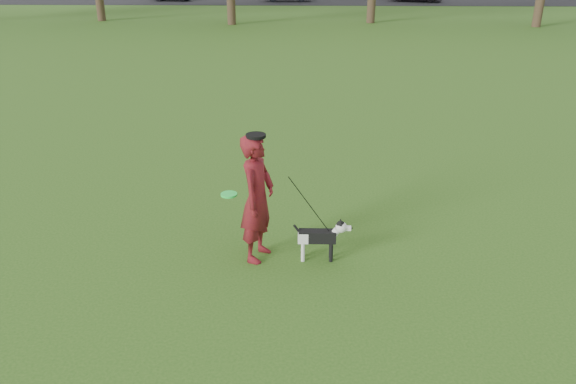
{
  "coord_description": "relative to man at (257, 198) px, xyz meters",
  "views": [
    {
      "loc": [
        0.21,
        -7.58,
        4.13
      ],
      "look_at": [
        -0.01,
        -0.35,
        0.95
      ],
      "focal_mm": 35.0,
      "sensor_mm": 36.0,
      "label": 1
    }
  ],
  "objects": [
    {
      "name": "man_held_items",
      "position": [
        0.38,
        -0.04,
        0.23
      ],
      "size": [
        1.52,
        0.31,
        1.43
      ],
      "color": "#20FF4B",
      "rests_on": "ground"
    },
    {
      "name": "man",
      "position": [
        0.0,
        0.0,
        0.0
      ],
      "size": [
        0.63,
        0.78,
        1.85
      ],
      "primitive_type": "imported",
      "rotation": [
        0.0,
        0.0,
        1.26
      ],
      "color": "#590C21",
      "rests_on": "ground"
    },
    {
      "name": "dog",
      "position": [
        0.9,
        -0.05,
        -0.54
      ],
      "size": [
        0.84,
        0.17,
        0.64
      ],
      "color": "black",
      "rests_on": "ground"
    },
    {
      "name": "road",
      "position": [
        0.43,
        40.52,
        -0.91
      ],
      "size": [
        120.0,
        7.0,
        0.02
      ],
      "primitive_type": "cube",
      "color": "black",
      "rests_on": "ground"
    },
    {
      "name": "ground",
      "position": [
        0.43,
        0.52,
        -0.92
      ],
      "size": [
        120.0,
        120.0,
        0.0
      ],
      "primitive_type": "plane",
      "color": "#285116",
      "rests_on": "ground"
    }
  ]
}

